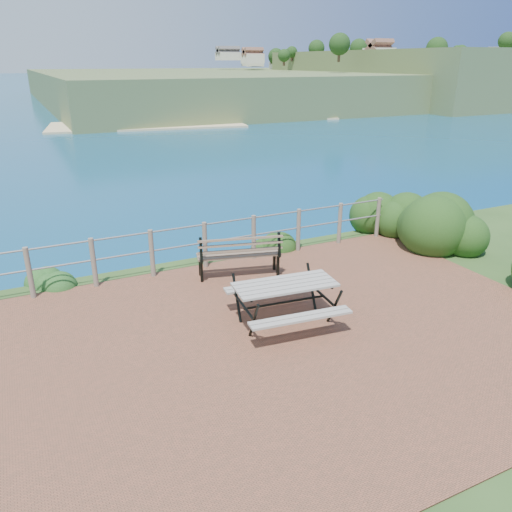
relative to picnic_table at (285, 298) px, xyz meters
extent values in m
cube|color=brown|center=(-0.34, -0.46, -0.46)|extent=(10.00, 7.00, 0.12)
plane|color=#125C70|center=(-0.34, 199.54, -0.46)|extent=(1200.00, 1200.00, 0.00)
cylinder|color=#6B5B4C|center=(-3.79, 2.89, 0.06)|extent=(0.10, 0.10, 1.00)
cylinder|color=#6B5B4C|center=(-2.64, 2.89, 0.06)|extent=(0.10, 0.10, 1.00)
cylinder|color=#6B5B4C|center=(-1.49, 2.89, 0.06)|extent=(0.10, 0.10, 1.00)
cylinder|color=#6B5B4C|center=(-0.34, 2.89, 0.06)|extent=(0.10, 0.10, 1.00)
cylinder|color=#6B5B4C|center=(0.81, 2.89, 0.06)|extent=(0.10, 0.10, 1.00)
cylinder|color=#6B5B4C|center=(1.96, 2.89, 0.06)|extent=(0.10, 0.10, 1.00)
cylinder|color=#6B5B4C|center=(3.11, 2.89, 0.06)|extent=(0.10, 0.10, 1.00)
cylinder|color=#6B5B4C|center=(4.26, 2.89, 0.06)|extent=(0.10, 0.10, 1.00)
cylinder|color=slate|center=(-0.34, 2.89, 0.51)|extent=(9.40, 0.04, 0.04)
cylinder|color=slate|center=(-0.34, 2.89, 0.11)|extent=(9.40, 0.04, 0.04)
cube|color=#485D2E|center=(139.66, 209.54, -6.46)|extent=(260.00, 180.00, 12.00)
cube|color=#485D2E|center=(199.66, 169.54, -2.46)|extent=(160.00, 120.00, 20.00)
cube|color=beige|center=(129.66, 124.54, -12.21)|extent=(209.53, 114.73, 0.50)
cube|color=#A19B91|center=(0.00, 0.00, 0.26)|extent=(1.76, 0.87, 0.04)
cube|color=#A19B91|center=(0.00, 0.00, -0.02)|extent=(1.71, 0.42, 0.04)
cube|color=#A19B91|center=(0.00, 0.00, -0.02)|extent=(1.71, 0.42, 0.04)
cylinder|color=black|center=(0.00, 0.00, -0.07)|extent=(1.46, 0.20, 0.04)
cube|color=brown|center=(0.11, 2.14, 0.03)|extent=(1.75, 0.83, 0.04)
cube|color=brown|center=(0.11, 2.14, 0.33)|extent=(1.68, 0.55, 0.39)
cube|color=black|center=(0.11, 2.14, -0.21)|extent=(0.07, 0.07, 0.47)
cube|color=black|center=(0.11, 2.14, -0.21)|extent=(0.07, 0.07, 0.47)
cube|color=black|center=(0.11, 2.14, -0.21)|extent=(0.07, 0.07, 0.47)
cube|color=black|center=(0.11, 2.14, -0.21)|extent=(0.07, 0.07, 0.47)
ellipsoid|color=#1C3D12|center=(5.00, 1.50, -0.46)|extent=(1.60, 1.60, 2.27)
ellipsoid|color=#1C3D12|center=(4.81, 3.08, -0.46)|extent=(1.24, 1.24, 1.76)
ellipsoid|color=#224C1C|center=(-3.55, 3.48, -0.46)|extent=(0.82, 0.82, 0.58)
ellipsoid|color=#1C3D12|center=(1.43, 3.30, -0.46)|extent=(0.81, 0.81, 0.57)
camera|label=1|loc=(-3.71, -6.55, 3.71)|focal=35.00mm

